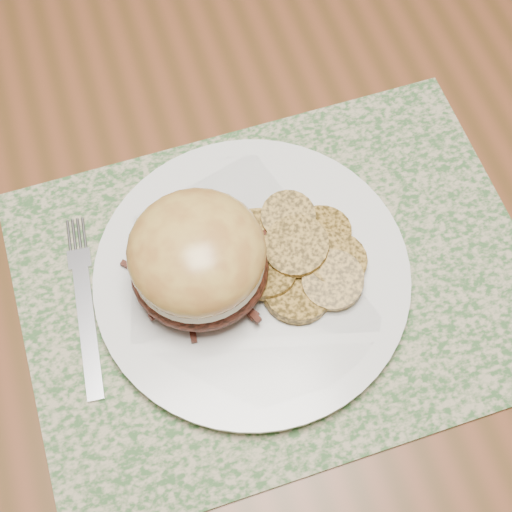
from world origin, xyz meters
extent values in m
plane|color=#532F1C|center=(0.00, 0.00, 0.00)|extent=(3.50, 3.50, 0.00)
cube|color=brown|center=(0.00, 0.00, 0.73)|extent=(1.50, 0.90, 0.04)
cube|color=#365B2F|center=(0.07, -0.19, 0.75)|extent=(0.45, 0.33, 0.00)
cylinder|color=silver|center=(0.05, -0.18, 0.76)|extent=(0.26, 0.26, 0.02)
ellipsoid|color=black|center=(0.00, -0.17, 0.79)|extent=(0.14, 0.14, 0.05)
cylinder|color=beige|center=(0.00, -0.17, 0.82)|extent=(0.13, 0.13, 0.01)
ellipsoid|color=#B88B3C|center=(0.00, -0.17, 0.83)|extent=(0.14, 0.14, 0.06)
cylinder|color=olive|center=(0.06, -0.15, 0.77)|extent=(0.07, 0.07, 0.01)
cylinder|color=olive|center=(0.09, -0.14, 0.78)|extent=(0.06, 0.06, 0.02)
cylinder|color=olive|center=(0.12, -0.16, 0.77)|extent=(0.06, 0.06, 0.02)
cylinder|color=olive|center=(0.06, -0.18, 0.78)|extent=(0.08, 0.08, 0.02)
cylinder|color=olive|center=(0.09, -0.17, 0.79)|extent=(0.08, 0.08, 0.02)
cylinder|color=olive|center=(0.12, -0.19, 0.78)|extent=(0.06, 0.05, 0.01)
cylinder|color=olive|center=(0.08, -0.21, 0.77)|extent=(0.08, 0.08, 0.02)
cylinder|color=olive|center=(0.11, -0.21, 0.78)|extent=(0.07, 0.07, 0.02)
cube|color=#B3B3BA|center=(-0.10, -0.18, 0.76)|extent=(0.03, 0.12, 0.00)
cube|color=#B3B3BA|center=(-0.09, -0.11, 0.76)|extent=(0.02, 0.02, 0.00)
camera|label=1|loc=(-0.03, -0.41, 1.34)|focal=50.00mm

